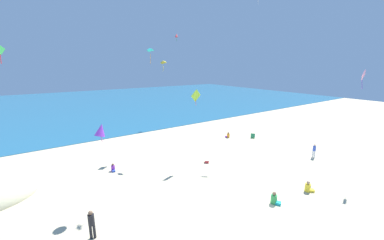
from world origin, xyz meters
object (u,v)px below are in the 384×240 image
kite_teal (150,49)px  kite_lime (196,96)px  kite_red (176,35)px  kite_purple (101,130)px  cooler_box (207,161)px  kite_pink (364,75)px  person_0 (314,150)px  person_2 (228,135)px  person_3 (274,199)px  beach_chair_far_right (253,136)px  person_1 (113,168)px  kite_yellow (163,62)px  person_5 (308,188)px  person_4 (92,223)px

kite_teal → kite_lime: 7.34m
kite_red → kite_lime: size_ratio=0.83×
kite_red → kite_purple: size_ratio=0.97×
cooler_box → kite_red: size_ratio=0.47×
kite_pink → person_0: bearing=74.7°
person_2 → person_3: (-7.24, -12.04, 0.05)m
person_0 → kite_red: 24.32m
kite_red → kite_teal: bearing=-133.3°
beach_chair_far_right → person_1: size_ratio=1.19×
beach_chair_far_right → kite_pink: bearing=-131.6°
person_3 → kite_yellow: size_ratio=0.78×
person_3 → person_5: bearing=52.6°
person_0 → person_5: size_ratio=1.69×
cooler_box → person_4: 11.58m
person_0 → kite_teal: 18.99m
person_3 → person_4: bearing=-137.7°
person_5 → kite_teal: 18.50m
person_2 → person_4: size_ratio=0.43×
kite_purple → cooler_box: bearing=8.7°
person_3 → kite_red: kite_red is taller
person_4 → kite_yellow: size_ratio=1.51×
kite_yellow → kite_purple: bearing=-142.0°
cooler_box → kite_lime: 6.17m
kite_yellow → kite_lime: size_ratio=0.75×
person_5 → kite_yellow: (-4.97, 12.26, 8.80)m
person_3 → kite_purple: bearing=-153.9°
beach_chair_far_right → person_4: (-20.00, -6.64, 0.66)m
person_0 → person_1: (-17.01, 8.17, -0.55)m
person_1 → kite_red: size_ratio=0.56×
person_2 → kite_red: size_ratio=0.59×
beach_chair_far_right → person_5: person_5 is taller
person_5 → kite_teal: size_ratio=0.49×
person_3 → person_5: size_ratio=1.03×
kite_lime → kite_teal: bearing=104.4°
person_4 → kite_pink: kite_pink is taller
person_0 → person_4: 20.14m
person_1 → person_5: size_ratio=0.81×
person_0 → kite_purple: kite_purple is taller
kite_teal → person_1: bearing=-147.5°
person_5 → kite_lime: bearing=151.2°
beach_chair_far_right → cooler_box: beach_chair_far_right is taller
kite_pink → person_1: bearing=144.5°
kite_yellow → person_2: bearing=1.5°
kite_yellow → kite_teal: bearing=94.0°
beach_chair_far_right → person_0: size_ratio=0.57×
cooler_box → kite_red: bearing=68.1°
kite_lime → person_2: bearing=26.0°
beach_chair_far_right → kite_yellow: (-11.31, 1.72, 8.83)m
kite_lime → kite_red: bearing=64.8°
person_0 → kite_yellow: bearing=129.8°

